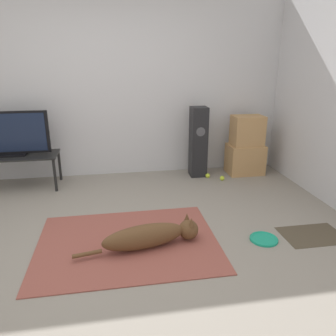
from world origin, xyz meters
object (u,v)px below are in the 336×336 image
(tv, at_px, (10,134))
(tennis_ball_by_boxes, at_px, (222,178))
(floor_speaker, at_px, (198,142))
(dog, at_px, (152,235))
(tv_stand, at_px, (14,159))
(cardboard_box_upper, at_px, (247,131))
(cardboard_box_lower, at_px, (245,159))
(tennis_ball_near_speaker, at_px, (208,176))
(frisbee, at_px, (264,239))

(tv, relative_size, tennis_ball_by_boxes, 14.54)
(floor_speaker, relative_size, tennis_ball_by_boxes, 15.26)
(dog, xyz_separation_m, tv_stand, (-1.60, 1.76, 0.28))
(cardboard_box_upper, relative_size, tv_stand, 0.39)
(dog, distance_m, cardboard_box_lower, 2.43)
(tennis_ball_near_speaker, bearing_deg, dog, -121.12)
(cardboard_box_upper, bearing_deg, tv_stand, -179.20)
(frisbee, xyz_separation_m, cardboard_box_lower, (0.56, 1.87, 0.21))
(cardboard_box_lower, bearing_deg, tv, -179.13)
(tv_stand, relative_size, tv, 1.16)
(frisbee, relative_size, cardboard_box_upper, 0.60)
(tv, bearing_deg, cardboard_box_upper, 0.75)
(dog, height_order, floor_speaker, floor_speaker)
(frisbee, distance_m, floor_speaker, 1.96)
(frisbee, height_order, tv, tv)
(tennis_ball_by_boxes, xyz_separation_m, tennis_ball_near_speaker, (-0.17, 0.14, 0.00))
(cardboard_box_lower, distance_m, floor_speaker, 0.78)
(cardboard_box_upper, height_order, floor_speaker, floor_speaker)
(dog, xyz_separation_m, frisbee, (1.07, -0.06, -0.11))
(cardboard_box_lower, distance_m, tennis_ball_by_boxes, 0.53)
(frisbee, bearing_deg, tennis_ball_near_speaker, 91.43)
(dog, bearing_deg, cardboard_box_lower, 48.06)
(tv, bearing_deg, floor_speaker, 1.57)
(tv_stand, bearing_deg, tv, 90.00)
(tv_stand, distance_m, tennis_ball_near_speaker, 2.65)
(frisbee, relative_size, tv_stand, 0.24)
(tv_stand, height_order, tv, tv)
(cardboard_box_lower, height_order, floor_speaker, floor_speaker)
(cardboard_box_lower, relative_size, floor_speaker, 0.52)
(tv_stand, xyz_separation_m, tennis_ball_by_boxes, (2.79, -0.20, -0.37))
(cardboard_box_upper, distance_m, tennis_ball_by_boxes, 0.79)
(frisbee, bearing_deg, tv_stand, 145.71)
(dog, height_order, tv_stand, tv_stand)
(floor_speaker, relative_size, tv_stand, 0.90)
(tv, bearing_deg, cardboard_box_lower, 0.87)
(tv, bearing_deg, tv_stand, -90.00)
(floor_speaker, bearing_deg, cardboard_box_upper, -2.10)
(dog, xyz_separation_m, floor_speaker, (0.90, 1.83, 0.38))
(cardboard_box_upper, relative_size, tennis_ball_by_boxes, 6.65)
(tennis_ball_by_boxes, bearing_deg, tv_stand, 175.84)
(tennis_ball_by_boxes, bearing_deg, tv, 175.79)
(cardboard_box_upper, bearing_deg, floor_speaker, 177.90)
(frisbee, height_order, cardboard_box_upper, cardboard_box_upper)
(cardboard_box_lower, relative_size, tennis_ball_by_boxes, 7.87)
(floor_speaker, bearing_deg, cardboard_box_lower, -1.56)
(dog, bearing_deg, tv_stand, 132.29)
(dog, relative_size, tv, 1.20)
(floor_speaker, distance_m, tennis_ball_near_speaker, 0.50)
(floor_speaker, bearing_deg, tennis_ball_by_boxes, -43.25)
(tv, bearing_deg, tennis_ball_by_boxes, -4.21)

